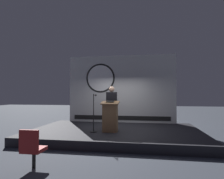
{
  "coord_description": "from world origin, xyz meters",
  "views": [
    {
      "loc": [
        1.06,
        -7.3,
        1.66
      ],
      "look_at": [
        -0.12,
        -0.11,
        1.84
      ],
      "focal_mm": 30.33,
      "sensor_mm": 36.0,
      "label": 1
    }
  ],
  "objects_px": {
    "speaker_person": "(112,107)",
    "podium": "(110,116)",
    "microphone_stand": "(94,119)",
    "audience_chair_left": "(32,147)"
  },
  "relations": [
    {
      "from": "speaker_person",
      "to": "microphone_stand",
      "type": "bearing_deg",
      "value": -133.67
    },
    {
      "from": "microphone_stand",
      "to": "audience_chair_left",
      "type": "bearing_deg",
      "value": -103.28
    },
    {
      "from": "podium",
      "to": "audience_chair_left",
      "type": "relative_size",
      "value": 1.26
    },
    {
      "from": "microphone_stand",
      "to": "podium",
      "type": "bearing_deg",
      "value": 10.04
    },
    {
      "from": "speaker_person",
      "to": "microphone_stand",
      "type": "xyz_separation_m",
      "value": [
        -0.56,
        -0.58,
        -0.37
      ]
    },
    {
      "from": "microphone_stand",
      "to": "audience_chair_left",
      "type": "relative_size",
      "value": 1.55
    },
    {
      "from": "podium",
      "to": "audience_chair_left",
      "type": "height_order",
      "value": "podium"
    },
    {
      "from": "microphone_stand",
      "to": "audience_chair_left",
      "type": "distance_m",
      "value": 2.91
    },
    {
      "from": "speaker_person",
      "to": "podium",
      "type": "bearing_deg",
      "value": -86.62
    },
    {
      "from": "speaker_person",
      "to": "microphone_stand",
      "type": "relative_size",
      "value": 1.21
    }
  ]
}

